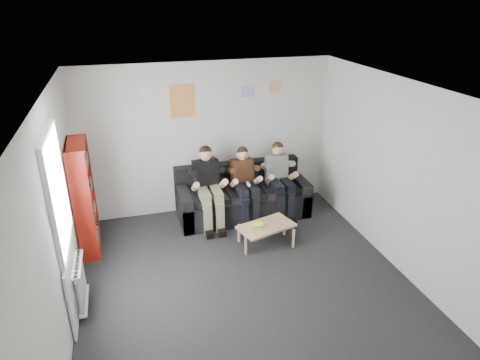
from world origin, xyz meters
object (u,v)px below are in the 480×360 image
object	(u,v)px
bookshelf	(85,199)
person_left	(209,188)
sofa	(242,198)
coffee_table	(266,228)
person_middle	(245,185)
person_right	(280,180)

from	to	relation	value
bookshelf	person_left	world-z (taller)	bookshelf
sofa	coffee_table	size ratio (longest dim) A/B	2.64
person_left	person_middle	world-z (taller)	person_left
sofa	coffee_table	bearing A→B (deg)	-86.00
sofa	person_left	xyz separation A→B (m)	(-0.65, -0.21, 0.37)
person_left	person_middle	distance (m)	0.65
sofa	person_middle	xyz separation A→B (m)	(0.00, -0.20, 0.34)
coffee_table	person_middle	xyz separation A→B (m)	(-0.08, 0.91, 0.35)
sofa	person_right	size ratio (longest dim) A/B	1.74
person_middle	sofa	bearing A→B (deg)	90.98
person_right	coffee_table	bearing A→B (deg)	-114.65
sofa	person_left	distance (m)	0.77
sofa	bookshelf	distance (m)	2.71
bookshelf	person_left	bearing A→B (deg)	5.84
bookshelf	coffee_table	world-z (taller)	bookshelf
sofa	bookshelf	xyz separation A→B (m)	(-2.61, -0.49, 0.56)
person_right	sofa	bearing A→B (deg)	169.60
bookshelf	person_right	size ratio (longest dim) A/B	1.33
bookshelf	person_left	distance (m)	1.99
coffee_table	person_left	bearing A→B (deg)	128.50
coffee_table	person_middle	bearing A→B (deg)	94.89
coffee_table	person_left	distance (m)	1.22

